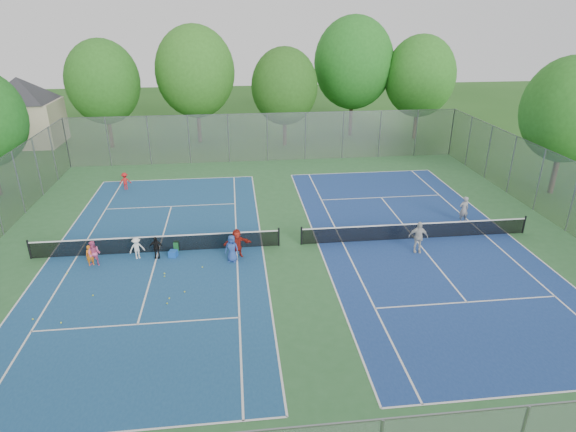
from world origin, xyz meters
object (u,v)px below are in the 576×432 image
object	(u,v)px
net_left	(157,244)
instructor	(464,210)
ball_crate	(173,254)
net_right	(415,231)
ball_hopper	(176,246)

from	to	relation	value
net_left	instructor	size ratio (longest dim) A/B	7.85
ball_crate	net_right	bearing A→B (deg)	2.65
net_right	instructor	distance (m)	4.11
ball_crate	ball_hopper	bearing A→B (deg)	81.42
net_left	net_right	xyz separation A→B (m)	(14.00, 0.00, 0.00)
ball_hopper	net_right	bearing A→B (deg)	-0.43
ball_crate	net_left	bearing A→B (deg)	144.23
instructor	net_right	bearing A→B (deg)	22.98
net_right	instructor	xyz separation A→B (m)	(3.64, 1.88, 0.36)
net_left	ball_hopper	world-z (taller)	net_left
ball_hopper	instructor	bearing A→B (deg)	6.10
net_left	net_right	world-z (taller)	same
net_left	ball_hopper	bearing A→B (deg)	5.89
net_left	ball_hopper	distance (m)	0.98
net_left	net_right	size ratio (longest dim) A/B	1.00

